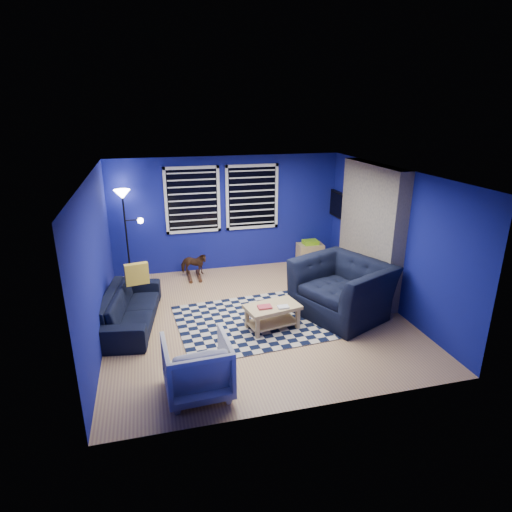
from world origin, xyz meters
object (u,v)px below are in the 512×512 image
(tv, at_px, (340,206))
(armchair_bent, at_px, (197,367))
(sofa, at_px, (130,308))
(coffee_table, at_px, (272,312))
(cabinet, at_px, (310,253))
(floor_lamp, at_px, (125,207))
(armchair_big, at_px, (342,289))
(rocking_horse, at_px, (194,264))

(tv, xyz_separation_m, armchair_bent, (-3.67, -3.86, -1.02))
(sofa, xyz_separation_m, coffee_table, (2.26, -0.74, 0.01))
(cabinet, height_order, floor_lamp, floor_lamp)
(tv, distance_m, armchair_big, 2.65)
(tv, bearing_deg, armchair_big, -112.82)
(cabinet, distance_m, floor_lamp, 4.22)
(tv, distance_m, rocking_horse, 3.46)
(armchair_big, relative_size, armchair_bent, 1.78)
(cabinet, bearing_deg, floor_lamp, -177.51)
(sofa, bearing_deg, rocking_horse, -26.45)
(armchair_big, xyz_separation_m, armchair_bent, (-2.71, -1.57, -0.10))
(sofa, height_order, coffee_table, sofa)
(rocking_horse, bearing_deg, armchair_bent, -167.55)
(floor_lamp, bearing_deg, sofa, -89.18)
(floor_lamp, bearing_deg, armchair_bent, -77.60)
(tv, relative_size, rocking_horse, 1.74)
(coffee_table, bearing_deg, armchair_big, 8.66)
(tv, relative_size, floor_lamp, 0.52)
(floor_lamp, bearing_deg, rocking_horse, -8.89)
(sofa, bearing_deg, armchair_bent, -148.80)
(rocking_horse, relative_size, coffee_table, 0.60)
(rocking_horse, height_order, cabinet, cabinet)
(cabinet, bearing_deg, coffee_table, -119.54)
(armchair_bent, bearing_deg, cabinet, -130.00)
(sofa, height_order, floor_lamp, floor_lamp)
(armchair_big, height_order, armchair_bent, armchair_big)
(tv, distance_m, cabinet, 1.30)
(sofa, bearing_deg, tv, -60.25)
(floor_lamp, bearing_deg, tv, -3.08)
(rocking_horse, xyz_separation_m, floor_lamp, (-1.29, 0.20, 1.27))
(cabinet, bearing_deg, armchair_big, -96.34)
(coffee_table, distance_m, cabinet, 3.23)
(sofa, height_order, cabinet, sofa)
(armchair_big, relative_size, cabinet, 2.50)
(tv, height_order, floor_lamp, floor_lamp)
(coffee_table, bearing_deg, cabinet, 58.02)
(tv, relative_size, cabinet, 1.68)
(armchair_big, bearing_deg, sofa, -123.21)
(armchair_bent, height_order, rocking_horse, armchair_bent)
(rocking_horse, distance_m, coffee_table, 2.73)
(coffee_table, bearing_deg, rocking_horse, 111.57)
(armchair_bent, bearing_deg, tv, -136.54)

